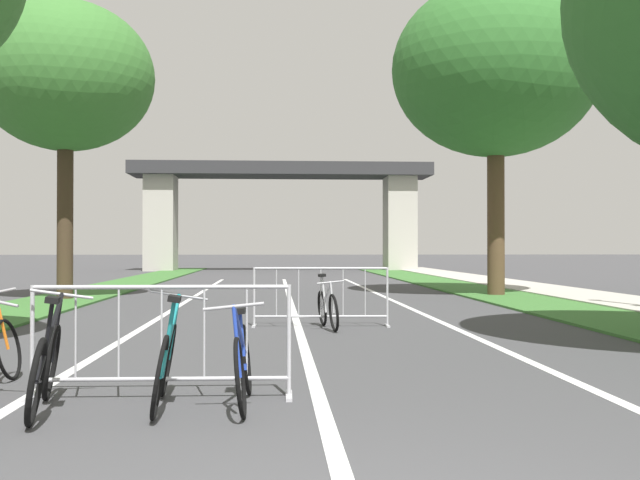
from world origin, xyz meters
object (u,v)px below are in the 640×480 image
(tree_right_oak_near, at_px, (496,70))
(bicycle_teal_3, at_px, (165,362))
(bicycle_silver_1, at_px, (327,308))
(crowd_barrier_nearest, at_px, (162,342))
(bicycle_black_2, at_px, (45,367))
(tree_left_maple_mid, at_px, (66,77))
(crowd_barrier_second, at_px, (321,297))
(bicycle_blue_0, at_px, (243,363))

(tree_right_oak_near, height_order, bicycle_teal_3, tree_right_oak_near)
(tree_right_oak_near, xyz_separation_m, bicycle_silver_1, (-5.46, -8.42, -6.18))
(bicycle_silver_1, bearing_deg, crowd_barrier_nearest, 64.22)
(bicycle_silver_1, relative_size, bicycle_teal_3, 0.97)
(bicycle_silver_1, bearing_deg, tree_right_oak_near, -130.41)
(crowd_barrier_nearest, bearing_deg, bicycle_black_2, -148.60)
(tree_right_oak_near, height_order, bicycle_silver_1, tree_right_oak_near)
(tree_left_maple_mid, bearing_deg, bicycle_teal_3, -71.47)
(crowd_barrier_second, distance_m, bicycle_black_2, 7.35)
(bicycle_blue_0, bearing_deg, crowd_barrier_second, -98.73)
(tree_left_maple_mid, distance_m, tree_right_oak_near, 11.99)
(bicycle_black_2, bearing_deg, tree_right_oak_near, 50.81)
(crowd_barrier_nearest, distance_m, crowd_barrier_second, 6.53)
(tree_right_oak_near, distance_m, bicycle_black_2, 18.10)
(tree_right_oak_near, bearing_deg, bicycle_black_2, -119.18)
(tree_left_maple_mid, height_order, bicycle_teal_3, tree_left_maple_mid)
(bicycle_blue_0, height_order, bicycle_silver_1, bicycle_blue_0)
(bicycle_silver_1, xyz_separation_m, bicycle_black_2, (-2.84, -6.44, 0.03))
(tree_left_maple_mid, relative_size, bicycle_silver_1, 4.89)
(bicycle_blue_0, height_order, bicycle_teal_3, bicycle_teal_3)
(tree_left_maple_mid, relative_size, bicycle_blue_0, 4.73)
(bicycle_silver_1, distance_m, bicycle_black_2, 7.04)
(tree_left_maple_mid, bearing_deg, tree_right_oak_near, 4.54)
(tree_right_oak_near, distance_m, crowd_barrier_nearest, 17.21)
(tree_right_oak_near, height_order, bicycle_blue_0, tree_right_oak_near)
(bicycle_teal_3, bearing_deg, bicycle_black_2, -176.16)
(crowd_barrier_second, relative_size, bicycle_blue_0, 1.45)
(bicycle_black_2, bearing_deg, bicycle_teal_3, -2.30)
(crowd_barrier_nearest, height_order, bicycle_black_2, crowd_barrier_nearest)
(bicycle_black_2, relative_size, bicycle_teal_3, 1.05)
(crowd_barrier_nearest, distance_m, bicycle_teal_3, 0.44)
(tree_right_oak_near, xyz_separation_m, bicycle_black_2, (-8.30, -14.87, -6.15))
(crowd_barrier_nearest, relative_size, bicycle_black_2, 1.39)
(crowd_barrier_second, height_order, bicycle_silver_1, crowd_barrier_second)
(tree_right_oak_near, distance_m, bicycle_blue_0, 17.26)
(crowd_barrier_second, height_order, bicycle_teal_3, crowd_barrier_second)
(bicycle_black_2, distance_m, bicycle_teal_3, 1.00)
(crowd_barrier_nearest, relative_size, crowd_barrier_second, 1.00)
(tree_left_maple_mid, bearing_deg, crowd_barrier_nearest, -71.30)
(bicycle_teal_3, bearing_deg, bicycle_blue_0, -0.46)
(crowd_barrier_nearest, bearing_deg, bicycle_silver_1, 71.69)
(bicycle_blue_0, distance_m, bicycle_silver_1, 6.38)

